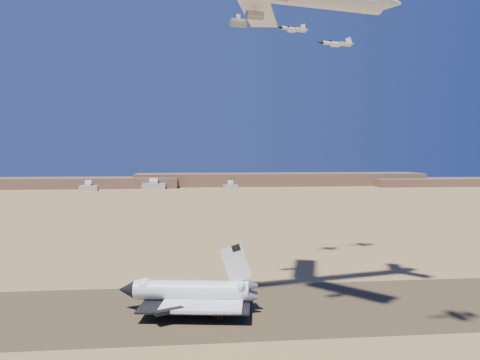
{
  "coord_description": "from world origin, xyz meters",
  "views": [
    {
      "loc": [
        -11.03,
        -136.56,
        46.2
      ],
      "look_at": [
        4.09,
        8.0,
        38.13
      ],
      "focal_mm": 35.0,
      "sensor_mm": 36.0,
      "label": 1
    }
  ],
  "objects": [
    {
      "name": "ground",
      "position": [
        0.0,
        0.0,
        0.0
      ],
      "size": [
        1200.0,
        1200.0,
        0.0
      ],
      "primitive_type": "plane",
      "color": "#A8824A",
      "rests_on": "ground"
    },
    {
      "name": "runway",
      "position": [
        0.0,
        0.0,
        0.03
      ],
      "size": [
        600.0,
        50.0,
        0.06
      ],
      "primitive_type": "cube",
      "color": "brown",
      "rests_on": "ground"
    },
    {
      "name": "ridgeline",
      "position": [
        65.32,
        527.31,
        7.63
      ],
      "size": [
        960.0,
        90.0,
        18.0
      ],
      "color": "brown",
      "rests_on": "ground"
    },
    {
      "name": "hangars",
      "position": [
        -64.0,
        478.43,
        4.83
      ],
      "size": [
        200.5,
        29.5,
        30.0
      ],
      "color": "beige",
      "rests_on": "ground"
    },
    {
      "name": "shuttle",
      "position": [
        -11.52,
        -0.57,
        5.43
      ],
      "size": [
        41.12,
        29.07,
        20.21
      ],
      "rotation": [
        0.0,
        0.0,
        -0.15
      ],
      "color": "white",
      "rests_on": "runway"
    },
    {
      "name": "crew_a",
      "position": [
        -3.77,
        -9.02,
        0.9
      ],
      "size": [
        0.54,
        0.69,
        1.68
      ],
      "primitive_type": "imported",
      "rotation": [
        0.0,
        0.0,
        1.81
      ],
      "color": "#E13D0D",
      "rests_on": "runway"
    },
    {
      "name": "crew_b",
      "position": [
        -2.8,
        -9.43,
        1.02
      ],
      "size": [
        0.74,
        1.04,
        1.92
      ],
      "primitive_type": "imported",
      "rotation": [
        0.0,
        0.0,
        1.81
      ],
      "color": "#E13D0D",
      "rests_on": "runway"
    },
    {
      "name": "crew_c",
      "position": [
        -4.25,
        -7.02,
        0.94
      ],
      "size": [
        1.09,
        1.1,
        1.75
      ],
      "primitive_type": "imported",
      "rotation": [
        0.0,
        0.0,
        2.34
      ],
      "color": "#E13D0D",
      "rests_on": "runway"
    },
    {
      "name": "chase_jet_c",
      "position": [
        29.52,
        49.03,
        95.91
      ],
      "size": [
        13.69,
        8.12,
        3.53
      ],
      "rotation": [
        0.0,
        0.0,
        0.39
      ],
      "color": "silver"
    },
    {
      "name": "chase_jet_d",
      "position": [
        50.19,
        58.2,
        92.82
      ],
      "size": [
        16.34,
        9.23,
        4.11
      ],
      "rotation": [
        0.0,
        0.0,
        0.19
      ],
      "color": "silver"
    }
  ]
}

